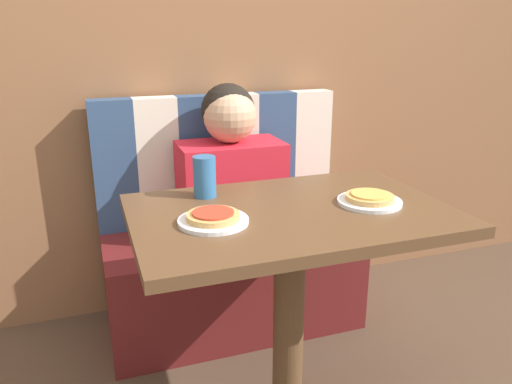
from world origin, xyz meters
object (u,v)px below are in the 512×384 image
plate_left (213,221)px  drinking_cup (205,177)px  person (230,165)px  plate_right (369,202)px  pizza_left (213,216)px  pizza_right (370,197)px

plate_left → drinking_cup: (0.03, 0.24, 0.06)m
person → plate_right: size_ratio=3.21×
plate_left → plate_right: bearing=0.0°
pizza_left → plate_left: bearing=-166.0°
person → plate_left: 0.72m
plate_left → pizza_right: (0.50, 0.00, 0.02)m
pizza_left → plate_right: bearing=-0.0°
pizza_right → drinking_cup: 0.52m
plate_right → plate_left: bearing=180.0°
plate_left → pizza_right: size_ratio=1.33×
person → plate_left: bearing=-110.2°
plate_left → pizza_right: bearing=0.0°
plate_left → drinking_cup: size_ratio=1.50×
person → plate_right: person is taller
person → plate_right: bearing=-69.8°
pizza_left → drinking_cup: drinking_cup is taller
plate_left → person: bearing=69.8°
plate_right → drinking_cup: size_ratio=1.50×
person → pizza_right: size_ratio=4.29×
pizza_left → drinking_cup: size_ratio=1.13×
plate_right → pizza_right: pizza_right is taller
plate_right → pizza_left: pizza_left is taller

